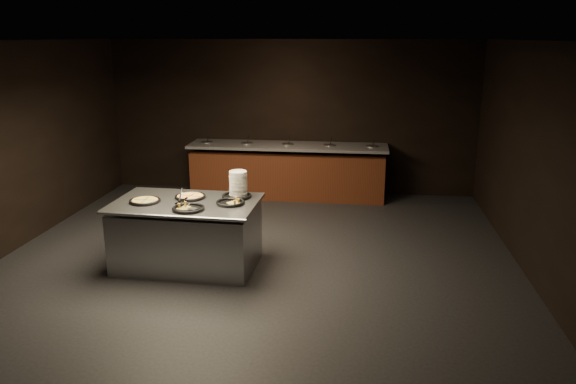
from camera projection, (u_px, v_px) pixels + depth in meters
The scene contains 11 objects.
room at pixel (250, 162), 6.91m from camera, with size 7.02×8.02×2.92m.
salad_bar at pixel (288, 174), 10.58m from camera, with size 3.70×0.83×1.18m.
serving_counter at pixel (187, 235), 7.37m from camera, with size 1.89×1.24×0.89m.
plate_stack at pixel (238, 184), 7.47m from camera, with size 0.24×0.24×0.33m, color silver.
pan_veggie_whole at pixel (145, 201), 7.21m from camera, with size 0.40×0.40×0.04m.
pan_cheese_whole at pixel (190, 196), 7.40m from camera, with size 0.41×0.41×0.04m.
pan_cheese_slices_a at pixel (237, 196), 7.44m from camera, with size 0.39×0.39×0.04m.
pan_cheese_slices_b at pixel (188, 208), 6.90m from camera, with size 0.40×0.40×0.04m.
pan_veggie_slices at pixel (230, 202), 7.14m from camera, with size 0.37×0.37×0.04m.
server_left at pixel (181, 195), 7.29m from camera, with size 0.10×0.30×0.15m.
server_right at pixel (184, 203), 6.91m from camera, with size 0.32×0.15×0.16m.
Camera 1 is at (1.35, -6.63, 2.95)m, focal length 35.00 mm.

